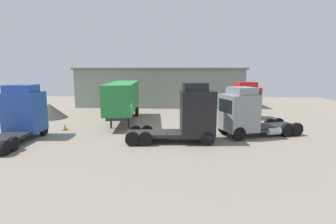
# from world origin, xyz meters

# --- Properties ---
(ground_plane) EXTENTS (60.00, 60.00, 0.00)m
(ground_plane) POSITION_xyz_m (0.00, 0.00, 0.00)
(ground_plane) COLOR gray
(warehouse_building) EXTENTS (24.22, 8.36, 5.60)m
(warehouse_building) POSITION_xyz_m (0.00, 17.92, 2.81)
(warehouse_building) COLOR gray
(warehouse_building) RESTS_ON ground_plane
(tractor_unit_grey) EXTENTS (6.93, 4.45, 3.98)m
(tractor_unit_grey) POSITION_xyz_m (8.08, -1.14, 1.87)
(tractor_unit_grey) COLOR gray
(tractor_unit_grey) RESTS_ON ground_plane
(container_trailer_green) EXTENTS (3.43, 10.43, 4.06)m
(container_trailer_green) POSITION_xyz_m (-2.87, 4.30, 2.59)
(container_trailer_green) COLOR #28843D
(container_trailer_green) RESTS_ON ground_plane
(tractor_unit_black) EXTENTS (6.55, 2.93, 4.42)m
(tractor_unit_black) POSITION_xyz_m (3.71, -2.88, 2.08)
(tractor_unit_black) COLOR black
(tractor_unit_black) RESTS_ON ground_plane
(tractor_unit_red) EXTENTS (3.76, 6.46, 4.02)m
(tractor_unit_red) POSITION_xyz_m (10.03, 7.31, 1.90)
(tractor_unit_red) COLOR red
(tractor_unit_red) RESTS_ON ground_plane
(tractor_unit_blue) EXTENTS (2.70, 6.29, 4.19)m
(tractor_unit_blue) POSITION_xyz_m (-9.34, -2.58, 1.97)
(tractor_unit_blue) COLOR #2347A3
(tractor_unit_blue) RESTS_ON ground_plane
(gravel_pile) EXTENTS (3.80, 3.80, 1.62)m
(gravel_pile) POSITION_xyz_m (-11.53, 6.08, 0.81)
(gravel_pile) COLOR #423D38
(gravel_pile) RESTS_ON ground_plane
(oil_drum) EXTENTS (0.58, 0.58, 0.88)m
(oil_drum) POSITION_xyz_m (3.33, 2.91, 0.44)
(oil_drum) COLOR #B22D23
(oil_drum) RESTS_ON ground_plane
(traffic_cone) EXTENTS (0.40, 0.40, 0.55)m
(traffic_cone) POSITION_xyz_m (-7.36, 0.44, 0.25)
(traffic_cone) COLOR black
(traffic_cone) RESTS_ON ground_plane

